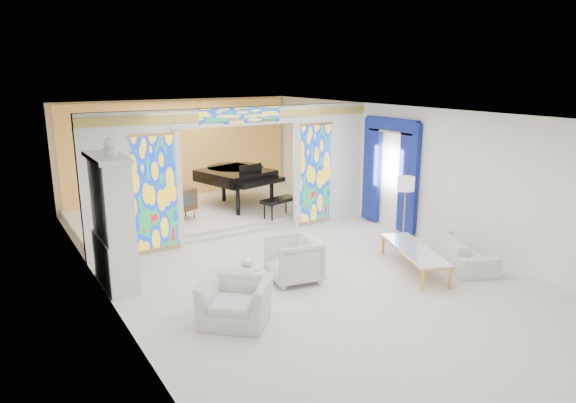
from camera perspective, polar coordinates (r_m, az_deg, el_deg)
floor at (r=10.58m, az=-0.32°, el=-6.62°), size 12.00×12.00×0.00m
ceiling at (r=9.91m, az=-0.35°, el=9.81°), size 7.00×12.00×0.02m
wall_back at (r=15.50m, az=-11.96°, el=5.52°), size 7.00×0.02×3.00m
wall_left at (r=8.90m, az=-20.00°, el=-1.38°), size 0.02×12.00×3.00m
wall_right at (r=12.28m, az=13.79°, el=3.20°), size 0.02×12.00×3.00m
partition_wall at (r=11.83m, az=-5.36°, el=3.89°), size 7.00×0.22×3.00m
stained_glass_left at (r=11.07m, az=-14.53°, el=0.91°), size 0.90×0.04×2.40m
stained_glass_right at (r=12.81m, az=3.06°, el=3.12°), size 0.90×0.04×2.40m
stained_glass_transom at (r=11.58m, az=-5.26°, el=9.50°), size 2.00×0.04×0.34m
alcove_platform at (r=14.05m, az=-9.03°, el=-1.11°), size 6.80×3.80×0.18m
gold_curtain_back at (r=15.39m, az=-11.81°, el=5.47°), size 6.70×0.10×2.90m
chandelier at (r=13.60m, az=-8.48°, el=8.95°), size 0.48×0.48×0.30m
blue_drapes at (r=12.69m, az=11.26°, el=4.04°), size 0.14×1.85×2.65m
china_cabinet at (r=9.61m, az=-18.92°, el=-2.23°), size 0.56×1.46×2.72m
armchair_left at (r=8.07m, az=-5.86°, el=-10.96°), size 1.39×1.37×0.68m
armchair_right at (r=9.49m, az=0.63°, el=-6.47°), size 1.04×1.02×0.82m
sofa at (r=10.97m, az=18.34°, el=-4.97°), size 1.50×2.15×0.58m
side_table at (r=8.80m, az=-4.50°, el=-8.35°), size 0.56×0.56×0.59m
vase at (r=8.69m, az=-4.54°, el=-6.44°), size 0.26×0.26×0.21m
coffee_table at (r=10.23m, az=13.86°, el=-5.30°), size 1.31×2.13×0.46m
floor_lamp at (r=11.50m, az=12.95°, el=1.58°), size 0.39×0.39×1.54m
grand_piano at (r=14.21m, az=-5.65°, el=2.96°), size 2.19×3.35×1.22m
tv_console at (r=12.96m, az=-11.78°, el=0.20°), size 0.79×0.67×0.78m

